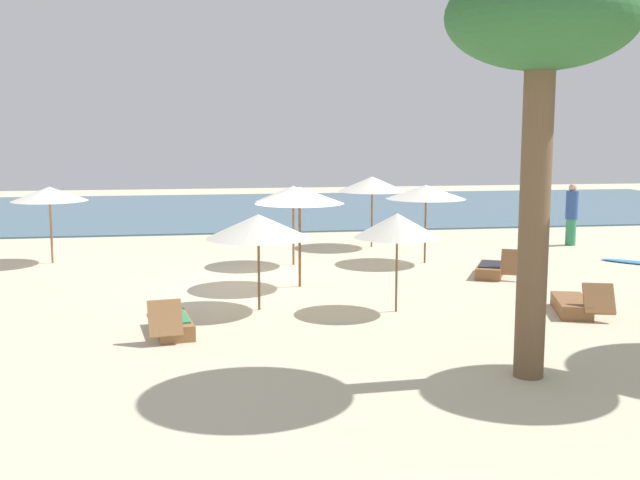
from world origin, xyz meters
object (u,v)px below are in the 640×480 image
at_px(umbrella_3, 300,196).
at_px(surfboard, 638,263).
at_px(lounger_2, 493,269).
at_px(umbrella_6, 293,194).
at_px(umbrella_4, 49,194).
at_px(lounger_3, 574,305).
at_px(person_0, 572,214).
at_px(umbrella_1, 372,184).
at_px(lounger_5, 172,324).
at_px(palm_1, 542,32).
at_px(umbrella_7, 397,225).
at_px(umbrella_2, 426,192).
at_px(umbrella_0, 258,226).

height_order(umbrella_3, surfboard, umbrella_3).
bearing_deg(lounger_2, surfboard, 13.01).
height_order(umbrella_6, lounger_2, umbrella_6).
distance_m(umbrella_4, umbrella_6, 6.61).
bearing_deg(umbrella_3, lounger_3, -34.90).
bearing_deg(person_0, umbrella_1, 173.96).
bearing_deg(lounger_3, lounger_2, 91.68).
height_order(lounger_5, palm_1, palm_1).
height_order(umbrella_7, lounger_5, umbrella_7).
height_order(umbrella_4, palm_1, palm_1).
bearing_deg(umbrella_4, umbrella_1, 9.08).
relative_size(lounger_3, person_0, 0.92).
distance_m(umbrella_4, lounger_2, 11.90).
bearing_deg(umbrella_7, lounger_2, 44.50).
bearing_deg(umbrella_1, umbrella_2, -75.63).
xyz_separation_m(umbrella_7, lounger_2, (3.33, 3.28, -1.57)).
xyz_separation_m(lounger_3, palm_1, (-2.56, -3.59, 4.81)).
bearing_deg(surfboard, umbrella_3, -170.68).
xyz_separation_m(umbrella_7, lounger_5, (-4.40, -1.03, -1.57)).
xyz_separation_m(umbrella_2, lounger_5, (-6.63, -6.46, -1.77)).
bearing_deg(umbrella_3, palm_1, -70.83).
xyz_separation_m(lounger_3, person_0, (4.26, 8.57, 0.81)).
bearing_deg(palm_1, umbrella_6, 102.64).
bearing_deg(umbrella_6, umbrella_2, -4.33).
height_order(umbrella_2, lounger_3, umbrella_2).
bearing_deg(umbrella_7, umbrella_3, 119.58).
relative_size(umbrella_1, umbrella_4, 1.05).
distance_m(lounger_3, palm_1, 6.52).
height_order(umbrella_3, lounger_3, umbrella_3).
bearing_deg(umbrella_3, surfboard, 9.32).
relative_size(umbrella_4, umbrella_7, 1.05).
height_order(umbrella_4, umbrella_6, umbrella_6).
xyz_separation_m(umbrella_1, palm_1, (-0.55, -12.82, 3.02)).
bearing_deg(lounger_3, umbrella_0, 167.87).
bearing_deg(umbrella_7, lounger_5, -166.86).
height_order(umbrella_4, lounger_3, umbrella_4).
relative_size(umbrella_4, lounger_5, 1.23).
bearing_deg(umbrella_0, umbrella_4, 128.60).
bearing_deg(person_0, lounger_2, -133.83).
bearing_deg(umbrella_7, palm_1, -78.35).
distance_m(lounger_2, person_0, 6.37).
bearing_deg(umbrella_3, umbrella_7, -60.42).
distance_m(umbrella_6, lounger_5, 7.59).
bearing_deg(umbrella_0, lounger_2, 23.96).
height_order(umbrella_2, palm_1, palm_1).
bearing_deg(umbrella_1, umbrella_6, -135.00).
relative_size(umbrella_7, lounger_3, 1.12).
height_order(umbrella_4, umbrella_7, umbrella_4).
xyz_separation_m(umbrella_0, person_0, (10.42, 7.24, -0.73)).
bearing_deg(umbrella_6, umbrella_7, -76.62).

